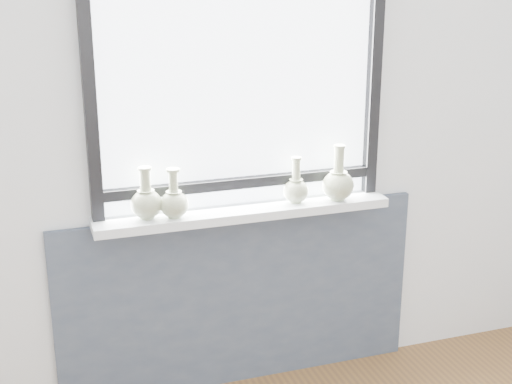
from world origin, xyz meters
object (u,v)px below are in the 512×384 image
object	(u,v)px
windowsill	(244,212)
vase_a	(146,201)
vase_b	(174,202)
vase_c	(296,188)
vase_d	(338,183)

from	to	relation	value
windowsill	vase_a	bearing A→B (deg)	179.89
windowsill	vase_b	xyz separation A→B (m)	(-0.32, -0.03, 0.09)
vase_a	vase_c	size ratio (longest dim) A/B	1.06
vase_d	vase_c	bearing A→B (deg)	173.24
vase_d	vase_a	bearing A→B (deg)	178.23
vase_b	vase_d	bearing A→B (deg)	0.05
vase_a	vase_d	distance (m)	0.86
windowsill	vase_a	size ratio (longest dim) A/B	5.95
vase_a	vase_d	world-z (taller)	vase_d
vase_a	vase_d	xyz separation A→B (m)	(0.86, -0.03, 0.01)
vase_a	windowsill	bearing A→B (deg)	-0.11
windowsill	vase_c	xyz separation A→B (m)	(0.24, -0.00, 0.09)
vase_b	vase_c	world-z (taller)	vase_b
vase_a	vase_b	xyz separation A→B (m)	(0.11, -0.03, -0.01)
vase_a	vase_c	world-z (taller)	vase_a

